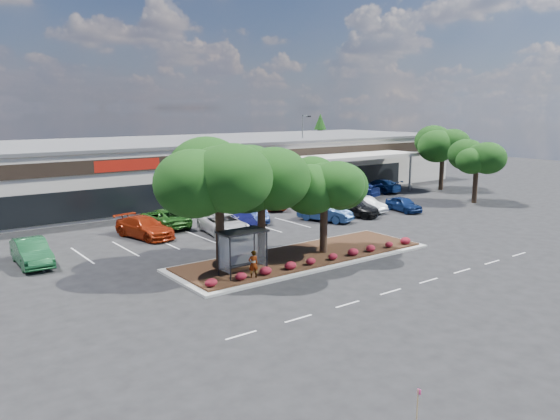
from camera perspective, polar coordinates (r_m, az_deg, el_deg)
ground at (r=34.70m, az=9.21°, el=-5.91°), size 160.00×160.00×0.00m
retail_store at (r=62.17m, az=-13.71°, el=4.18°), size 80.40×25.20×6.25m
landscape_island at (r=36.19m, az=2.43°, el=-4.89°), size 18.00×6.00×0.26m
lane_markings at (r=42.26m, az=-1.11°, el=-2.78°), size 33.12×20.06×0.01m
shrub_row at (r=34.54m, az=4.65°, el=-5.00°), size 17.00×0.80×0.50m
bus_shelter at (r=31.69m, az=-4.07°, el=-3.07°), size 2.75×1.55×2.59m
island_tree_west at (r=32.34m, az=-6.35°, el=0.61°), size 7.20×7.20×7.89m
island_tree_mid at (r=34.82m, az=-1.96°, el=0.91°), size 6.60×6.60×7.32m
island_tree_east at (r=36.16m, az=4.62°, el=0.58°), size 5.80×5.80×6.50m
tree_east_near at (r=60.32m, az=19.80°, el=3.77°), size 5.60×5.60×6.51m
tree_east_far at (r=68.91m, az=16.60°, el=5.19°), size 6.40×6.40×7.62m
conifer_north_east at (r=88.82m, az=4.21°, el=7.17°), size 3.96×3.96×9.00m
person_waiting at (r=31.17m, az=-2.82°, el=-5.66°), size 0.65×0.50×1.60m
light_pole at (r=66.01m, az=2.40°, el=5.55°), size 1.43×0.67×9.02m
survey_stake at (r=18.66m, az=14.21°, el=-18.81°), size 0.08×0.14×1.13m
car_0 at (r=37.92m, az=-24.53°, el=-4.03°), size 1.87×5.09×1.67m
car_1 at (r=42.99m, az=-13.96°, el=-1.77°), size 3.48×5.89×1.60m
car_2 at (r=43.00m, az=-5.89°, el=-1.48°), size 3.63×6.27×1.64m
car_3 at (r=45.44m, az=-4.08°, el=-0.90°), size 3.63×5.48×1.48m
car_4 at (r=47.68m, az=-2.46°, el=-0.36°), size 3.20×4.65×1.45m
car_5 at (r=47.89m, az=4.76°, el=-0.24°), size 3.38×5.15×1.60m
car_6 at (r=52.75m, az=8.92°, el=0.60°), size 1.78×4.52×1.46m
car_7 at (r=50.30m, az=7.66°, el=0.24°), size 3.43×5.18×1.64m
car_8 at (r=53.65m, az=12.78°, el=0.60°), size 2.41×4.39×1.41m
car_11 at (r=46.29m, az=-12.06°, el=-0.82°), size 2.69×5.78×1.60m
car_12 at (r=50.91m, az=-4.94°, el=0.35°), size 3.43×5.57×1.51m
car_13 at (r=53.56m, az=-0.87°, el=0.93°), size 3.21×5.05×1.57m
car_14 at (r=56.51m, az=0.83°, el=1.35°), size 2.49×5.08×1.39m
car_15 at (r=59.42m, az=3.31°, el=1.86°), size 2.49×5.41×1.53m
car_16 at (r=61.51m, az=7.82°, el=2.17°), size 3.43×6.26×1.72m
car_17 at (r=65.33m, az=10.32°, el=2.52°), size 2.85×5.65×1.57m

